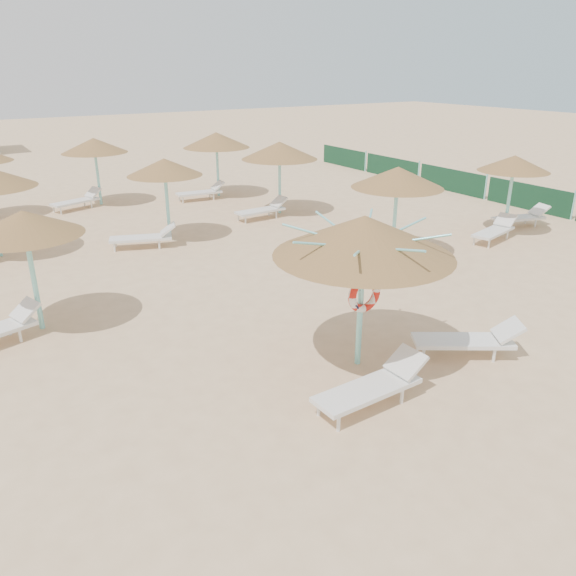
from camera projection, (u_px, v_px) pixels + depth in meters
ground at (333, 366)px, 10.79m from camera, size 120.00×120.00×0.00m
main_palapa at (364, 237)px, 9.94m from camera, size 3.28×3.28×2.94m
lounger_main_a at (374, 385)px, 9.44m from camera, size 2.13×0.72×0.76m
lounger_main_b at (470, 339)px, 11.03m from camera, size 2.08×1.63×0.75m
palapa_field at (188, 162)px, 18.95m from camera, size 19.23×14.16×2.72m
windbreak_fence at (452, 181)px, 25.34m from camera, size 0.08×19.84×1.10m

